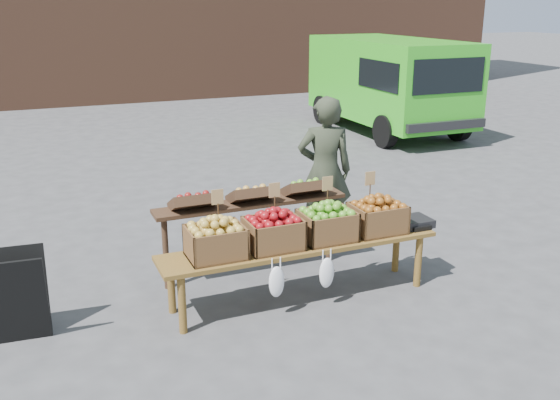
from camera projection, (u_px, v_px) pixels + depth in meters
name	position (u px, v px, depth m)	size (l,w,h in m)	color
ground	(370.00, 306.00, 5.87)	(80.00, 80.00, 0.00)	#464648
delivery_van	(388.00, 86.00, 13.36)	(2.01, 4.39, 1.96)	green
vendor	(325.00, 171.00, 7.17)	(0.63, 0.42, 1.74)	#2D3425
chalkboard_sign	(14.00, 297.00, 5.16)	(0.53, 0.29, 0.80)	black
back_table	(252.00, 227.00, 6.41)	(2.10, 0.44, 1.04)	#372316
display_bench	(300.00, 271.00, 5.93)	(2.70, 0.56, 0.57)	brown
crate_golden_apples	(216.00, 242.00, 5.50)	(0.50, 0.40, 0.28)	gold
crate_russet_pears	(273.00, 234.00, 5.70)	(0.50, 0.40, 0.28)	#720006
crate_red_apples	(327.00, 226.00, 5.90)	(0.50, 0.40, 0.28)	#3E8A24
crate_green_apples	(377.00, 218.00, 6.10)	(0.50, 0.40, 0.28)	olive
weighing_scale	(413.00, 222.00, 6.29)	(0.34, 0.30, 0.08)	black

